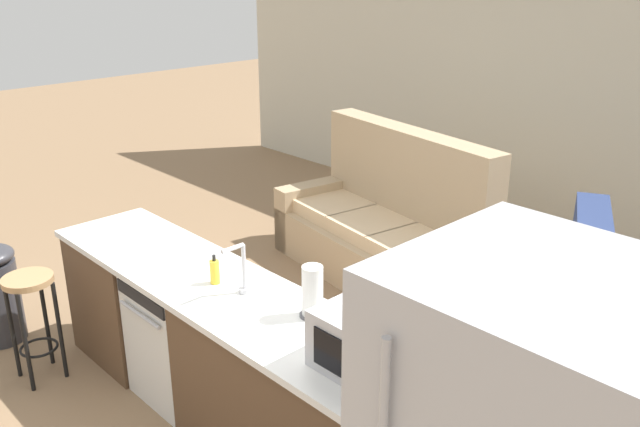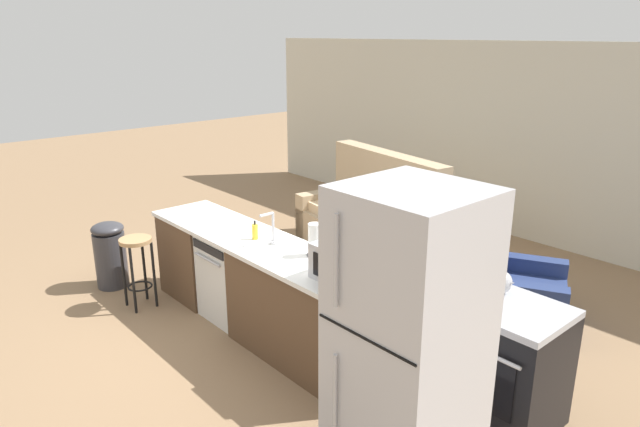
{
  "view_description": "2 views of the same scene",
  "coord_description": "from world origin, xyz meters",
  "px_view_note": "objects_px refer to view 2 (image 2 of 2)",
  "views": [
    {
      "loc": [
        3.02,
        -1.96,
        2.65
      ],
      "look_at": [
        0.11,
        0.81,
        1.12
      ],
      "focal_mm": 38.0,
      "sensor_mm": 36.0,
      "label": 1
    },
    {
      "loc": [
        4.14,
        -2.79,
        2.7
      ],
      "look_at": [
        0.45,
        0.48,
        1.13
      ],
      "focal_mm": 32.0,
      "sensor_mm": 36.0,
      "label": 2
    }
  ],
  "objects_px": {
    "microwave": "(348,264)",
    "bar_stool": "(137,258)",
    "soap_bottle": "(255,232)",
    "kettle": "(500,282)",
    "trash_bin": "(110,254)",
    "dishwasher": "(236,276)",
    "refrigerator": "(407,354)",
    "armchair": "(511,287)",
    "stove_range": "(504,363)",
    "paper_towel_roll": "(315,240)",
    "couch": "(373,222)"
  },
  "relations": [
    {
      "from": "microwave",
      "to": "bar_stool",
      "type": "distance_m",
      "value": 2.51
    },
    {
      "from": "soap_bottle",
      "to": "bar_stool",
      "type": "xyz_separation_m",
      "value": [
        -1.17,
        -0.64,
        -0.44
      ]
    },
    {
      "from": "kettle",
      "to": "trash_bin",
      "type": "height_order",
      "value": "kettle"
    },
    {
      "from": "dishwasher",
      "to": "refrigerator",
      "type": "height_order",
      "value": "refrigerator"
    },
    {
      "from": "armchair",
      "to": "refrigerator",
      "type": "bearing_deg",
      "value": -73.13
    },
    {
      "from": "trash_bin",
      "to": "dishwasher",
      "type": "bearing_deg",
      "value": 23.41
    },
    {
      "from": "dishwasher",
      "to": "trash_bin",
      "type": "bearing_deg",
      "value": -156.59
    },
    {
      "from": "kettle",
      "to": "refrigerator",
      "type": "bearing_deg",
      "value": -82.32
    },
    {
      "from": "dishwasher",
      "to": "kettle",
      "type": "bearing_deg",
      "value": 15.58
    },
    {
      "from": "refrigerator",
      "to": "soap_bottle",
      "type": "distance_m",
      "value": 2.33
    },
    {
      "from": "stove_range",
      "to": "soap_bottle",
      "type": "xyz_separation_m",
      "value": [
        -2.26,
        -0.54,
        0.52
      ]
    },
    {
      "from": "paper_towel_roll",
      "to": "couch",
      "type": "distance_m",
      "value": 2.58
    },
    {
      "from": "stove_range",
      "to": "armchair",
      "type": "bearing_deg",
      "value": 118.52
    },
    {
      "from": "refrigerator",
      "to": "soap_bottle",
      "type": "bearing_deg",
      "value": 166.18
    },
    {
      "from": "kettle",
      "to": "dishwasher",
      "type": "bearing_deg",
      "value": -164.42
    },
    {
      "from": "dishwasher",
      "to": "soap_bottle",
      "type": "height_order",
      "value": "soap_bottle"
    },
    {
      "from": "trash_bin",
      "to": "couch",
      "type": "relative_size",
      "value": 0.35
    },
    {
      "from": "microwave",
      "to": "paper_towel_roll",
      "type": "relative_size",
      "value": 1.77
    },
    {
      "from": "microwave",
      "to": "soap_bottle",
      "type": "distance_m",
      "value": 1.22
    },
    {
      "from": "trash_bin",
      "to": "armchair",
      "type": "xyz_separation_m",
      "value": [
        3.35,
        2.59,
        -0.03
      ]
    },
    {
      "from": "armchair",
      "to": "paper_towel_roll",
      "type": "bearing_deg",
      "value": -115.41
    },
    {
      "from": "couch",
      "to": "bar_stool",
      "type": "bearing_deg",
      "value": -100.0
    },
    {
      "from": "kettle",
      "to": "couch",
      "type": "xyz_separation_m",
      "value": [
        -2.75,
        1.6,
        -0.59
      ]
    },
    {
      "from": "microwave",
      "to": "soap_bottle",
      "type": "bearing_deg",
      "value": 179.63
    },
    {
      "from": "paper_towel_roll",
      "to": "refrigerator",
      "type": "bearing_deg",
      "value": -23.67
    },
    {
      "from": "refrigerator",
      "to": "soap_bottle",
      "type": "relative_size",
      "value": 11.04
    },
    {
      "from": "bar_stool",
      "to": "couch",
      "type": "bearing_deg",
      "value": 80.0
    },
    {
      "from": "refrigerator",
      "to": "bar_stool",
      "type": "distance_m",
      "value": 3.46
    },
    {
      "from": "refrigerator",
      "to": "kettle",
      "type": "distance_m",
      "value": 1.24
    },
    {
      "from": "armchair",
      "to": "microwave",
      "type": "bearing_deg",
      "value": -98.59
    },
    {
      "from": "kettle",
      "to": "armchair",
      "type": "bearing_deg",
      "value": 115.08
    },
    {
      "from": "refrigerator",
      "to": "bar_stool",
      "type": "relative_size",
      "value": 2.63
    },
    {
      "from": "refrigerator",
      "to": "trash_bin",
      "type": "relative_size",
      "value": 2.63
    },
    {
      "from": "refrigerator",
      "to": "kettle",
      "type": "height_order",
      "value": "refrigerator"
    },
    {
      "from": "microwave",
      "to": "trash_bin",
      "type": "xyz_separation_m",
      "value": [
        -3.06,
        -0.65,
        -0.66
      ]
    },
    {
      "from": "stove_range",
      "to": "trash_bin",
      "type": "distance_m",
      "value": 4.28
    },
    {
      "from": "microwave",
      "to": "bar_stool",
      "type": "bearing_deg",
      "value": -165.11
    },
    {
      "from": "soap_bottle",
      "to": "armchair",
      "type": "xyz_separation_m",
      "value": [
        1.51,
        1.93,
        -0.62
      ]
    },
    {
      "from": "stove_range",
      "to": "paper_towel_roll",
      "type": "bearing_deg",
      "value": -166.09
    },
    {
      "from": "stove_range",
      "to": "kettle",
      "type": "relative_size",
      "value": 4.39
    },
    {
      "from": "trash_bin",
      "to": "couch",
      "type": "xyz_separation_m",
      "value": [
        1.19,
        2.93,
        0.02
      ]
    },
    {
      "from": "microwave",
      "to": "stove_range",
      "type": "bearing_deg",
      "value": 27.72
    },
    {
      "from": "bar_stool",
      "to": "refrigerator",
      "type": "bearing_deg",
      "value": 1.42
    },
    {
      "from": "trash_bin",
      "to": "armchair",
      "type": "distance_m",
      "value": 4.23
    },
    {
      "from": "stove_range",
      "to": "microwave",
      "type": "bearing_deg",
      "value": -152.28
    },
    {
      "from": "stove_range",
      "to": "microwave",
      "type": "relative_size",
      "value": 1.8
    },
    {
      "from": "paper_towel_roll",
      "to": "bar_stool",
      "type": "relative_size",
      "value": 0.38
    },
    {
      "from": "dishwasher",
      "to": "paper_towel_roll",
      "type": "distance_m",
      "value": 1.18
    },
    {
      "from": "trash_bin",
      "to": "paper_towel_roll",
      "type": "bearing_deg",
      "value": 17.8
    },
    {
      "from": "bar_stool",
      "to": "armchair",
      "type": "xyz_separation_m",
      "value": [
        2.67,
        2.57,
        -0.19
      ]
    }
  ]
}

